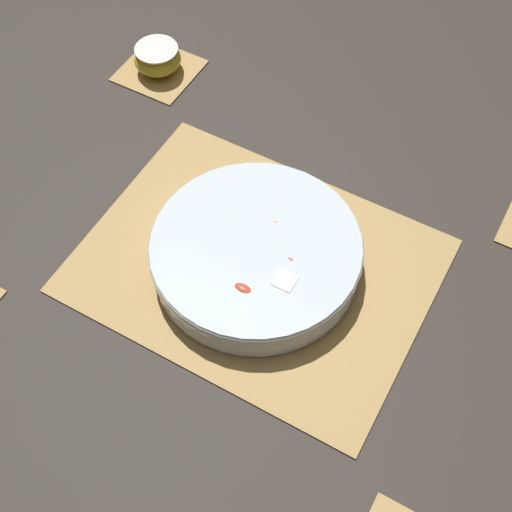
{
  "coord_description": "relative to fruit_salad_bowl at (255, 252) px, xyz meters",
  "views": [
    {
      "loc": [
        0.28,
        -0.49,
        0.88
      ],
      "look_at": [
        0.0,
        0.0,
        0.03
      ],
      "focal_mm": 50.0,
      "sensor_mm": 36.0,
      "label": 1
    }
  ],
  "objects": [
    {
      "name": "bamboo_mat_center",
      "position": [
        0.0,
        0.0,
        -0.03
      ],
      "size": [
        0.5,
        0.38,
        0.01
      ],
      "color": "#A8844C",
      "rests_on": "ground_plane"
    },
    {
      "name": "apple_half",
      "position": [
        -0.35,
        0.28,
        -0.01
      ],
      "size": [
        0.08,
        0.08,
        0.05
      ],
      "color": "gold",
      "rests_on": "coaster_mat_far_left"
    },
    {
      "name": "coaster_mat_far_left",
      "position": [
        -0.35,
        0.28,
        -0.03
      ],
      "size": [
        0.13,
        0.13,
        0.01
      ],
      "color": "#A8844C",
      "rests_on": "ground_plane"
    },
    {
      "name": "fruit_salad_bowl",
      "position": [
        0.0,
        0.0,
        0.0
      ],
      "size": [
        0.3,
        0.3,
        0.06
      ],
      "color": "silver",
      "rests_on": "bamboo_mat_center"
    },
    {
      "name": "ground_plane",
      "position": [
        0.0,
        0.0,
        -0.04
      ],
      "size": [
        6.0,
        6.0,
        0.0
      ],
      "primitive_type": "plane",
      "color": "#2D2823"
    }
  ]
}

